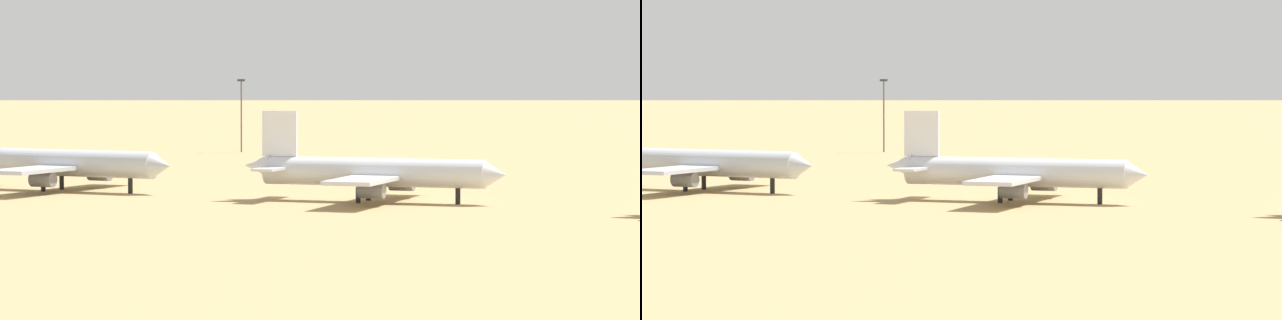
% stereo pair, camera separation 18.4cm
% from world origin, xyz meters
% --- Properties ---
extents(ground, '(4000.00, 4000.00, 0.00)m').
position_xyz_m(ground, '(0.00, 0.00, 0.00)').
color(ground, tan).
extents(ridge_far_west, '(385.18, 381.36, 108.07)m').
position_xyz_m(ridge_far_west, '(-454.44, 1116.53, 54.03)').
color(ridge_far_west, slate).
rests_on(ridge_far_west, ground).
extents(parked_jet_navy_2, '(40.48, 33.86, 13.41)m').
position_xyz_m(parked_jet_navy_2, '(-56.17, -8.99, 4.40)').
color(parked_jet_navy_2, silver).
rests_on(parked_jet_navy_2, ground).
extents(parked_jet_white_3, '(39.62, 33.59, 13.09)m').
position_xyz_m(parked_jet_white_3, '(-2.76, -7.55, 4.29)').
color(parked_jet_white_3, silver).
rests_on(parked_jet_white_3, ground).
extents(light_pole_west, '(1.80, 0.50, 16.78)m').
position_xyz_m(light_pole_west, '(-88.79, 110.17, 9.62)').
color(light_pole_west, '#59595E').
rests_on(light_pole_west, ground).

